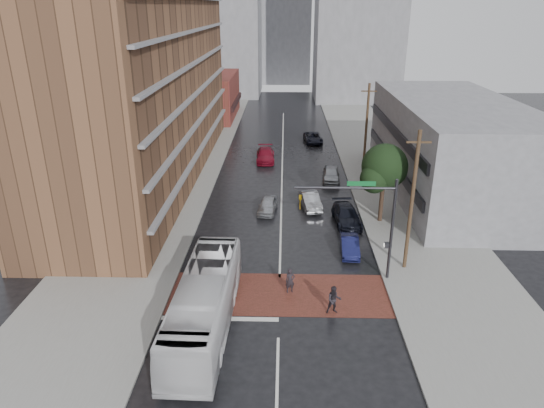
{
  "coord_description": "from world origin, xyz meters",
  "views": [
    {
      "loc": [
        0.24,
        -26.26,
        17.23
      ],
      "look_at": [
        -0.65,
        7.27,
        3.5
      ],
      "focal_mm": 32.0,
      "sensor_mm": 36.0,
      "label": 1
    }
  ],
  "objects_px": {
    "pedestrian_a": "(290,281)",
    "car_travel_b": "(310,201)",
    "pedestrian_b": "(334,300)",
    "car_parked_mid": "(347,215)",
    "car_parked_near": "(350,246)",
    "car_parked_far": "(331,174)",
    "car_travel_a": "(268,205)",
    "transit_bus": "(204,303)",
    "car_travel_c": "(265,155)",
    "suv_travel": "(313,138)"
  },
  "relations": [
    {
      "from": "transit_bus",
      "to": "suv_travel",
      "type": "distance_m",
      "value": 42.1
    },
    {
      "from": "transit_bus",
      "to": "pedestrian_a",
      "type": "xyz_separation_m",
      "value": [
        4.88,
        3.89,
        -0.82
      ]
    },
    {
      "from": "car_parked_mid",
      "to": "car_parked_far",
      "type": "distance_m",
      "value": 10.85
    },
    {
      "from": "car_travel_c",
      "to": "car_parked_near",
      "type": "relative_size",
      "value": 1.39
    },
    {
      "from": "car_travel_b",
      "to": "suv_travel",
      "type": "relative_size",
      "value": 0.89
    },
    {
      "from": "transit_bus",
      "to": "car_parked_mid",
      "type": "distance_m",
      "value": 17.78
    },
    {
      "from": "pedestrian_b",
      "to": "car_parked_far",
      "type": "xyz_separation_m",
      "value": [
        1.9,
        24.0,
        -0.14
      ]
    },
    {
      "from": "car_travel_c",
      "to": "car_parked_near",
      "type": "height_order",
      "value": "car_travel_c"
    },
    {
      "from": "car_parked_near",
      "to": "car_parked_far",
      "type": "distance_m",
      "value": 16.28
    },
    {
      "from": "transit_bus",
      "to": "car_travel_a",
      "type": "xyz_separation_m",
      "value": [
        2.97,
        17.08,
        -1.02
      ]
    },
    {
      "from": "transit_bus",
      "to": "car_travel_b",
      "type": "xyz_separation_m",
      "value": [
        6.85,
        18.13,
        -0.96
      ]
    },
    {
      "from": "pedestrian_a",
      "to": "pedestrian_b",
      "type": "xyz_separation_m",
      "value": [
        2.62,
        -2.23,
        0.06
      ]
    },
    {
      "from": "car_travel_b",
      "to": "pedestrian_a",
      "type": "bearing_deg",
      "value": -107.21
    },
    {
      "from": "suv_travel",
      "to": "car_parked_near",
      "type": "xyz_separation_m",
      "value": [
        1.09,
        -31.87,
        -0.06
      ]
    },
    {
      "from": "car_travel_a",
      "to": "car_parked_far",
      "type": "xyz_separation_m",
      "value": [
        6.42,
        8.59,
        0.11
      ]
    },
    {
      "from": "transit_bus",
      "to": "car_travel_b",
      "type": "bearing_deg",
      "value": 70.77
    },
    {
      "from": "car_travel_b",
      "to": "car_travel_c",
      "type": "bearing_deg",
      "value": 98.68
    },
    {
      "from": "transit_bus",
      "to": "car_travel_c",
      "type": "xyz_separation_m",
      "value": [
        2.16,
        32.56,
        -0.92
      ]
    },
    {
      "from": "car_parked_mid",
      "to": "transit_bus",
      "type": "bearing_deg",
      "value": -127.87
    },
    {
      "from": "transit_bus",
      "to": "car_travel_a",
      "type": "bearing_deg",
      "value": 81.61
    },
    {
      "from": "transit_bus",
      "to": "car_travel_a",
      "type": "height_order",
      "value": "transit_bus"
    },
    {
      "from": "transit_bus",
      "to": "car_parked_mid",
      "type": "xyz_separation_m",
      "value": [
        9.78,
        14.82,
        -0.94
      ]
    },
    {
      "from": "pedestrian_b",
      "to": "car_parked_near",
      "type": "relative_size",
      "value": 0.49
    },
    {
      "from": "car_travel_b",
      "to": "suv_travel",
      "type": "bearing_deg",
      "value": 77.07
    },
    {
      "from": "pedestrian_a",
      "to": "car_parked_far",
      "type": "bearing_deg",
      "value": 64.15
    },
    {
      "from": "pedestrian_b",
      "to": "car_parked_mid",
      "type": "relative_size",
      "value": 0.36
    },
    {
      "from": "transit_bus",
      "to": "car_parked_near",
      "type": "distance_m",
      "value": 13.32
    },
    {
      "from": "car_parked_far",
      "to": "pedestrian_a",
      "type": "bearing_deg",
      "value": -97.74
    },
    {
      "from": "pedestrian_b",
      "to": "car_travel_b",
      "type": "bearing_deg",
      "value": 87.32
    },
    {
      "from": "pedestrian_b",
      "to": "car_travel_c",
      "type": "distance_m",
      "value": 31.35
    },
    {
      "from": "car_travel_a",
      "to": "car_parked_near",
      "type": "bearing_deg",
      "value": -43.47
    },
    {
      "from": "transit_bus",
      "to": "suv_travel",
      "type": "height_order",
      "value": "transit_bus"
    },
    {
      "from": "pedestrian_a",
      "to": "pedestrian_b",
      "type": "distance_m",
      "value": 3.44
    },
    {
      "from": "car_parked_near",
      "to": "car_parked_far",
      "type": "xyz_separation_m",
      "value": [
        0.0,
        16.28,
        0.15
      ]
    },
    {
      "from": "car_travel_a",
      "to": "car_parked_mid",
      "type": "height_order",
      "value": "car_parked_mid"
    },
    {
      "from": "pedestrian_a",
      "to": "transit_bus",
      "type": "bearing_deg",
      "value": -155.58
    },
    {
      "from": "car_travel_b",
      "to": "car_parked_near",
      "type": "distance_m",
      "value": 9.11
    },
    {
      "from": "suv_travel",
      "to": "car_parked_far",
      "type": "xyz_separation_m",
      "value": [
        1.09,
        -15.6,
        0.09
      ]
    },
    {
      "from": "pedestrian_b",
      "to": "car_travel_a",
      "type": "distance_m",
      "value": 16.07
    },
    {
      "from": "transit_bus",
      "to": "car_travel_a",
      "type": "relative_size",
      "value": 3.14
    },
    {
      "from": "car_parked_far",
      "to": "car_travel_b",
      "type": "bearing_deg",
      "value": -104.67
    },
    {
      "from": "car_parked_near",
      "to": "car_parked_mid",
      "type": "relative_size",
      "value": 0.75
    },
    {
      "from": "car_travel_b",
      "to": "pedestrian_b",
      "type": "bearing_deg",
      "value": -97.09
    },
    {
      "from": "car_travel_a",
      "to": "car_travel_b",
      "type": "relative_size",
      "value": 0.88
    },
    {
      "from": "pedestrian_a",
      "to": "car_travel_b",
      "type": "xyz_separation_m",
      "value": [
        1.97,
        14.24,
        -0.13
      ]
    },
    {
      "from": "pedestrian_a",
      "to": "pedestrian_b",
      "type": "relative_size",
      "value": 0.93
    },
    {
      "from": "transit_bus",
      "to": "car_travel_c",
      "type": "distance_m",
      "value": 32.64
    },
    {
      "from": "transit_bus",
      "to": "car_travel_c",
      "type": "bearing_deg",
      "value": 87.68
    },
    {
      "from": "transit_bus",
      "to": "car_parked_far",
      "type": "distance_m",
      "value": 27.35
    },
    {
      "from": "car_parked_near",
      "to": "pedestrian_b",
      "type": "bearing_deg",
      "value": -101.23
    }
  ]
}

